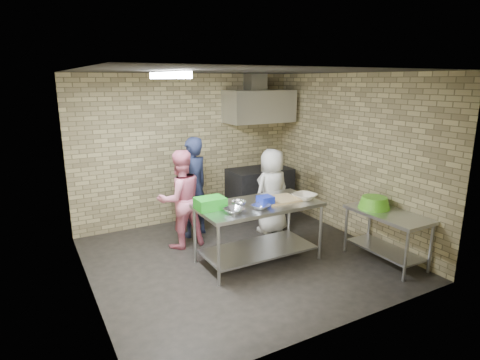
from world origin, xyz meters
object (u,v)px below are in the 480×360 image
object	(u,v)px
green_basin	(374,202)
man_navy	(193,187)
green_crate	(210,203)
blue_tub	(265,201)
prep_table	(258,232)
woman_pink	(180,199)
stove	(260,191)
side_counter	(386,237)
woman_white	(272,191)
bottle_red	(256,109)

from	to	relation	value
green_basin	man_navy	world-z (taller)	man_navy
green_crate	blue_tub	xyz separation A→B (m)	(0.75, -0.22, -0.01)
prep_table	green_crate	size ratio (longest dim) A/B	4.50
prep_table	woman_pink	size ratio (longest dim) A/B	1.13
stove	green_crate	distance (m)	2.58
side_counter	man_navy	size ratio (longest dim) A/B	0.71
stove	woman_pink	xyz separation A→B (m)	(-1.94, -0.78, 0.33)
prep_table	woman_white	bearing A→B (deg)	47.24
stove	woman_pink	world-z (taller)	woman_pink
blue_tub	woman_white	xyz separation A→B (m)	(0.76, 0.97, -0.21)
green_crate	blue_tub	world-z (taller)	green_crate
side_counter	woman_white	xyz separation A→B (m)	(-0.80, 1.79, 0.36)
prep_table	bottle_red	bearing A→B (deg)	59.74
prep_table	side_counter	distance (m)	1.85
green_basin	woman_pink	bearing A→B (deg)	144.04
green_basin	green_crate	bearing A→B (deg)	161.14
side_counter	woman_pink	size ratio (longest dim) A/B	0.77
blue_tub	woman_pink	bearing A→B (deg)	125.66
side_counter	bottle_red	distance (m)	3.44
green_crate	bottle_red	xyz separation A→B (m)	(1.91, 1.96, 1.07)
prep_table	green_crate	xyz separation A→B (m)	(-0.70, 0.12, 0.52)
green_crate	man_navy	xyz separation A→B (m)	(0.27, 1.27, -0.11)
blue_tub	green_basin	xyz separation A→B (m)	(1.54, -0.56, -0.11)
prep_table	woman_pink	distance (m)	1.36
stove	prep_table	bearing A→B (deg)	-122.31
stove	blue_tub	world-z (taller)	blue_tub
stove	green_crate	world-z (taller)	green_crate
man_navy	stove	bearing A→B (deg)	176.48
green_crate	bottle_red	size ratio (longest dim) A/B	2.17
green_basin	woman_white	xyz separation A→B (m)	(-0.78, 1.54, -0.10)
green_basin	bottle_red	xyz separation A→B (m)	(-0.38, 2.74, 1.19)
woman_pink	stove	bearing A→B (deg)	-162.69
bottle_red	prep_table	bearing A→B (deg)	-120.26
prep_table	green_crate	distance (m)	0.88
green_crate	bottle_red	bearing A→B (deg)	45.67
man_navy	prep_table	bearing A→B (deg)	88.12
man_navy	side_counter	bearing A→B (deg)	112.42
side_counter	green_basin	world-z (taller)	green_basin
green_crate	green_basin	bearing A→B (deg)	-18.86
bottle_red	woman_white	size ratio (longest dim) A/B	0.12
stove	man_navy	world-z (taller)	man_navy
bottle_red	woman_pink	bearing A→B (deg)	-152.95
stove	green_basin	world-z (taller)	green_basin
side_counter	green_crate	distance (m)	2.60
green_crate	woman_pink	distance (m)	0.96
bottle_red	woman_pink	xyz separation A→B (m)	(-1.99, -1.02, -1.25)
bottle_red	blue_tub	bearing A→B (deg)	-118.08
green_crate	woman_white	bearing A→B (deg)	26.56
prep_table	bottle_red	size ratio (longest dim) A/B	9.77
prep_table	blue_tub	xyz separation A→B (m)	(0.05, -0.10, 0.50)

